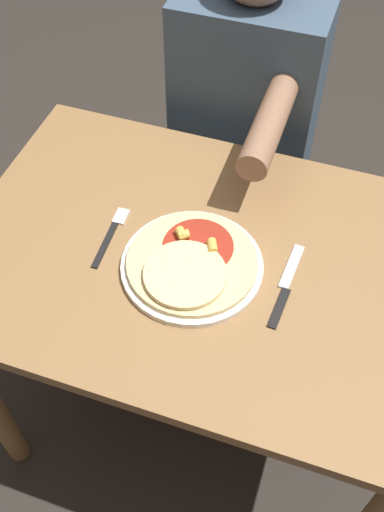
# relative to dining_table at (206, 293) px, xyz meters

# --- Properties ---
(ground_plane) EXTENTS (8.00, 8.00, 0.00)m
(ground_plane) POSITION_rel_dining_table_xyz_m (0.00, 0.00, -0.64)
(ground_plane) COLOR #2D2823
(dining_table) EXTENTS (1.07, 0.73, 0.78)m
(dining_table) POSITION_rel_dining_table_xyz_m (0.00, 0.00, 0.00)
(dining_table) COLOR olive
(dining_table) RESTS_ON ground_plane
(plate) EXTENTS (0.30, 0.30, 0.01)m
(plate) POSITION_rel_dining_table_xyz_m (-0.02, -0.04, 0.14)
(plate) COLOR silver
(plate) RESTS_ON dining_table
(pizza) EXTENTS (0.27, 0.27, 0.04)m
(pizza) POSITION_rel_dining_table_xyz_m (-0.02, -0.05, 0.16)
(pizza) COLOR #E0C689
(pizza) RESTS_ON plate
(fork) EXTENTS (0.03, 0.18, 0.00)m
(fork) POSITION_rel_dining_table_xyz_m (-0.22, -0.01, 0.14)
(fork) COLOR black
(fork) RESTS_ON dining_table
(knife) EXTENTS (0.03, 0.22, 0.00)m
(knife) POSITION_rel_dining_table_xyz_m (0.18, -0.02, 0.14)
(knife) COLOR black
(knife) RESTS_ON dining_table
(person_diner) EXTENTS (0.38, 0.52, 1.23)m
(person_diner) POSITION_rel_dining_table_xyz_m (-0.07, 0.55, 0.08)
(person_diner) COLOR #2D2D38
(person_diner) RESTS_ON ground_plane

